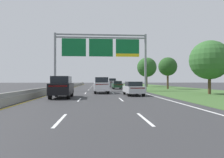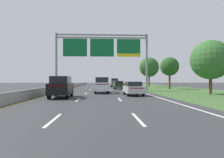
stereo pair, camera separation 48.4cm
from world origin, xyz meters
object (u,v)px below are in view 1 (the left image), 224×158
car_darkgreen_right_lane_sedan (117,85)px  roadside_tree_mid (209,60)px  car_black_left_lane_suv (62,87)px  roadside_tree_far (168,67)px  car_silver_right_lane_sedan (133,88)px  car_white_centre_lane_suv (101,85)px  roadside_tree_distant (147,67)px  overhead_sign_gantry (101,50)px  pickup_truck_grey (113,83)px

car_darkgreen_right_lane_sedan → roadside_tree_mid: 18.79m
car_black_left_lane_suv → roadside_tree_far: size_ratio=0.77×
car_silver_right_lane_sedan → car_black_left_lane_suv: size_ratio=0.93×
car_white_centre_lane_suv → roadside_tree_mid: size_ratio=0.72×
roadside_tree_distant → overhead_sign_gantry: bearing=-122.4°
car_darkgreen_right_lane_sedan → roadside_tree_far: roadside_tree_far is taller
car_silver_right_lane_sedan → roadside_tree_far: 18.67m
roadside_tree_mid → car_black_left_lane_suv: bearing=-167.8°
car_black_left_lane_suv → car_darkgreen_right_lane_sedan: bearing=-22.5°
car_silver_right_lane_sedan → pickup_truck_grey: bearing=-1.0°
car_silver_right_lane_sedan → car_black_left_lane_suv: bearing=107.7°
car_darkgreen_right_lane_sedan → roadside_tree_mid: roadside_tree_mid is taller
roadside_tree_far → roadside_tree_distant: (-0.68, 13.91, 0.78)m
car_silver_right_lane_sedan → car_white_centre_lane_suv: 5.57m
car_darkgreen_right_lane_sedan → roadside_tree_distant: size_ratio=0.57×
car_silver_right_lane_sedan → car_darkgreen_right_lane_sedan: 16.71m
car_white_centre_lane_suv → car_black_left_lane_suv: same height
pickup_truck_grey → roadside_tree_distant: bearing=-86.0°
roadside_tree_mid → car_silver_right_lane_sedan: bearing=-173.4°
car_silver_right_lane_sedan → roadside_tree_mid: roadside_tree_mid is taller
car_silver_right_lane_sedan → overhead_sign_gantry: bearing=18.3°
overhead_sign_gantry → roadside_tree_far: overhead_sign_gantry is taller
overhead_sign_gantry → roadside_tree_distant: size_ratio=1.95×
car_black_left_lane_suv → car_darkgreen_right_lane_sedan: size_ratio=1.07×
pickup_truck_grey → roadside_tree_far: 16.79m
pickup_truck_grey → car_silver_right_lane_sedan: size_ratio=1.22×
overhead_sign_gantry → pickup_truck_grey: 20.02m
overhead_sign_gantry → car_white_centre_lane_suv: bearing=-90.7°
roadside_tree_far → car_white_centre_lane_suv: bearing=-139.3°
car_black_left_lane_suv → roadside_tree_mid: size_ratio=0.72×
car_darkgreen_right_lane_sedan → pickup_truck_grey: bearing=-0.9°
car_silver_right_lane_sedan → roadside_tree_distant: size_ratio=0.57×
car_white_centre_lane_suv → car_darkgreen_right_lane_sedan: (3.37, 12.46, -0.28)m
car_darkgreen_right_lane_sedan → roadside_tree_distant: roadside_tree_distant is taller
car_black_left_lane_suv → overhead_sign_gantry: bearing=-19.7°
car_black_left_lane_suv → roadside_tree_distant: size_ratio=0.61×
pickup_truck_grey → roadside_tree_mid: bearing=-160.7°
car_black_left_lane_suv → roadside_tree_far: 25.26m
roadside_tree_mid → car_darkgreen_right_lane_sedan: bearing=122.4°
pickup_truck_grey → roadside_tree_distant: roadside_tree_distant is taller
overhead_sign_gantry → roadside_tree_mid: overhead_sign_gantry is taller
car_white_centre_lane_suv → car_black_left_lane_suv: (-3.99, -6.86, 0.00)m
overhead_sign_gantry → roadside_tree_distant: 23.32m
overhead_sign_gantry → roadside_tree_far: size_ratio=2.42×
overhead_sign_gantry → roadside_tree_mid: size_ratio=2.27×
overhead_sign_gantry → car_white_centre_lane_suv: overhead_sign_gantry is taller
roadside_tree_mid → roadside_tree_far: (-0.07, 14.49, 0.16)m
car_silver_right_lane_sedan → roadside_tree_far: bearing=-33.1°
pickup_truck_grey → car_silver_right_lane_sedan: bearing=-180.0°
pickup_truck_grey → car_darkgreen_right_lane_sedan: size_ratio=1.22×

